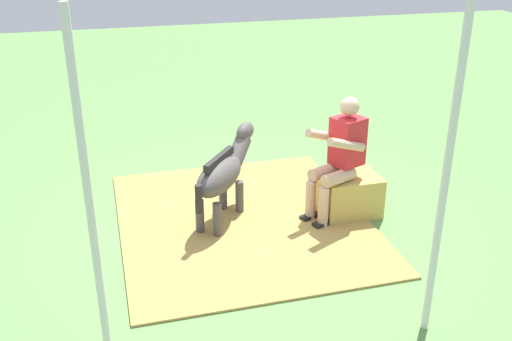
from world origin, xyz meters
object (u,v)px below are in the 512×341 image
Objects in this scene: person_seated at (339,154)px; tent_pole_right at (89,199)px; pony_standing at (223,173)px; soda_bottle at (373,180)px; tent_pole_left at (445,182)px; hay_bale at (348,194)px.

tent_pole_right is at bearing 32.28° from person_seated.
pony_standing reaches higher than soda_bottle.
person_seated is 2.04m from tent_pole_left.
tent_pole_left reaches higher than person_seated.
soda_bottle is 2.80m from tent_pole_left.
tent_pole_left is (-1.17, 2.20, 0.74)m from pony_standing.
pony_standing is at bearing -8.22° from hay_bale.
tent_pole_right is (2.66, 1.62, 1.07)m from hay_bale.
person_seated reaches higher than hay_bale.
tent_pole_right is at bearing 54.37° from pony_standing.
soda_bottle is 3.97m from tent_pole_right.
tent_pole_left is at bearing 73.82° from soda_bottle.
tent_pole_right reaches higher than hay_bale.
pony_standing is (1.36, -0.20, 0.33)m from hay_bale.
soda_bottle is at bearing -144.29° from person_seated.
soda_bottle is at bearing -139.56° from hay_bale.
tent_pole_left is at bearing 117.95° from pony_standing.
tent_pole_left reaches higher than pony_standing.
tent_pole_right reaches higher than soda_bottle.
tent_pole_left reaches higher than hay_bale.
person_seated is 1.02m from soda_bottle.
pony_standing is at bearing -125.63° from tent_pole_right.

